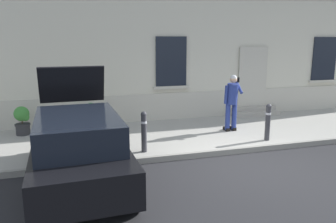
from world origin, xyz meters
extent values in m
plane|color=#232326|center=(0.00, 0.00, 0.00)|extent=(80.00, 80.00, 0.00)
cube|color=#99968E|center=(0.00, 2.80, 0.07)|extent=(24.00, 3.60, 0.15)
cube|color=gray|center=(0.00, 0.94, 0.07)|extent=(24.00, 0.12, 0.15)
cube|color=beige|center=(0.00, 5.30, 3.75)|extent=(24.00, 1.40, 7.50)
cube|color=#BCB7A8|center=(0.00, 4.58, 0.55)|extent=(24.00, 0.08, 1.10)
cube|color=brown|center=(2.64, 4.57, 1.52)|extent=(1.00, 0.08, 2.10)
cube|color=#BCB7A8|center=(2.64, 4.55, 1.57)|extent=(1.16, 0.06, 2.24)
cube|color=black|center=(-0.56, 4.57, 2.20)|extent=(1.10, 0.06, 1.70)
cube|color=#BCB7A8|center=(-0.56, 4.54, 1.30)|extent=(1.30, 0.12, 0.10)
cube|color=black|center=(5.84, 4.57, 2.20)|extent=(1.10, 0.06, 1.70)
cube|color=#BCB7A8|center=(5.84, 4.54, 1.30)|extent=(1.30, 0.12, 0.10)
cube|color=#9E998E|center=(2.64, 4.12, 0.23)|extent=(1.85, 0.32, 0.16)
cube|color=#9E998E|center=(2.64, 4.44, 0.31)|extent=(1.85, 0.32, 0.32)
cube|color=black|center=(-3.87, 0.10, 0.62)|extent=(1.90, 4.06, 0.64)
cube|color=black|center=(-3.86, -0.04, 1.22)|extent=(1.63, 2.46, 0.56)
cube|color=black|center=(-3.94, 2.12, 0.40)|extent=(1.67, 0.16, 0.20)
cube|color=yellow|center=(-3.94, 2.12, 0.58)|extent=(0.52, 0.04, 0.12)
cube|color=#B21414|center=(-4.70, 2.09, 0.84)|extent=(0.16, 0.05, 0.18)
cube|color=#B21414|center=(-3.19, 2.14, 0.84)|extent=(0.16, 0.05, 0.18)
cube|color=black|center=(-3.92, 1.56, 1.90)|extent=(1.50, 0.42, 0.87)
cylinder|color=black|center=(-4.61, -1.32, 0.30)|extent=(0.22, 0.61, 0.60)
cylinder|color=black|center=(-3.02, -1.26, 0.30)|extent=(0.22, 0.61, 0.60)
cylinder|color=black|center=(-4.71, 1.47, 0.30)|extent=(0.22, 0.61, 0.60)
cylinder|color=black|center=(-3.12, 1.53, 0.30)|extent=(0.22, 0.61, 0.60)
cylinder|color=#333338|center=(1.30, 1.35, 0.62)|extent=(0.14, 0.14, 0.95)
sphere|color=#333338|center=(1.30, 1.35, 1.12)|extent=(0.15, 0.15, 0.15)
cylinder|color=silver|center=(1.30, 1.35, 0.92)|extent=(0.15, 0.15, 0.06)
cylinder|color=#333338|center=(-2.25, 1.35, 0.62)|extent=(0.14, 0.14, 0.95)
sphere|color=#333338|center=(-2.25, 1.35, 1.12)|extent=(0.15, 0.15, 0.15)
cylinder|color=silver|center=(-2.25, 1.35, 0.92)|extent=(0.15, 0.15, 0.06)
cylinder|color=navy|center=(0.66, 2.55, 0.60)|extent=(0.15, 0.15, 0.82)
cube|color=black|center=(0.66, 2.61, 0.20)|extent=(0.12, 0.28, 0.10)
cylinder|color=navy|center=(0.88, 2.55, 0.60)|extent=(0.15, 0.15, 0.82)
cube|color=black|center=(0.88, 2.61, 0.20)|extent=(0.12, 0.28, 0.10)
cylinder|color=navy|center=(0.77, 2.53, 1.32)|extent=(0.34, 0.39, 0.65)
sphere|color=tan|center=(0.77, 2.49, 1.77)|extent=(0.22, 0.22, 0.22)
sphere|color=silver|center=(0.77, 2.49, 1.80)|extent=(0.21, 0.21, 0.21)
cylinder|color=navy|center=(0.55, 2.51, 1.31)|extent=(0.09, 0.14, 0.57)
cylinder|color=navy|center=(0.97, 2.51, 1.53)|extent=(0.09, 0.44, 0.39)
cube|color=black|center=(0.92, 2.47, 1.75)|extent=(0.07, 0.02, 0.15)
cylinder|color=#2D2D30|center=(-5.40, 3.90, 0.32)|extent=(0.40, 0.40, 0.34)
cylinder|color=#2D2D30|center=(-5.40, 3.90, 0.46)|extent=(0.44, 0.44, 0.05)
cylinder|color=#47331E|center=(-5.40, 3.90, 0.61)|extent=(0.04, 0.04, 0.24)
sphere|color=#387F33|center=(-5.40, 3.90, 0.79)|extent=(0.44, 0.44, 0.44)
sphere|color=#387F33|center=(-5.30, 3.85, 0.69)|extent=(0.24, 0.24, 0.24)
cylinder|color=beige|center=(-3.38, 3.91, 0.32)|extent=(0.40, 0.40, 0.34)
cylinder|color=beige|center=(-3.38, 3.91, 0.46)|extent=(0.44, 0.44, 0.05)
cylinder|color=#47331E|center=(-3.38, 3.91, 0.61)|extent=(0.04, 0.04, 0.24)
sphere|color=#286B2D|center=(-3.38, 3.91, 0.79)|extent=(0.44, 0.44, 0.44)
sphere|color=#286B2D|center=(-3.28, 3.86, 0.69)|extent=(0.24, 0.24, 0.24)
camera|label=1|loc=(-3.93, -6.52, 2.92)|focal=35.49mm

